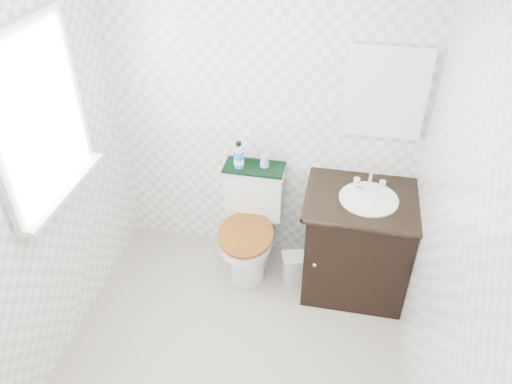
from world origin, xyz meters
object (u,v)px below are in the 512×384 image
(vanity, at_px, (357,240))
(mouthwash_bottle, at_px, (239,156))
(cup, at_px, (265,161))
(toilet, at_px, (251,228))
(trash_bin, at_px, (294,269))

(vanity, height_order, mouthwash_bottle, mouthwash_bottle)
(vanity, relative_size, cup, 10.66)
(vanity, distance_m, cup, 0.87)
(toilet, bearing_deg, mouthwash_bottle, 138.09)
(mouthwash_bottle, bearing_deg, toilet, -41.91)
(toilet, relative_size, mouthwash_bottle, 4.04)
(vanity, height_order, cup, cup)
(vanity, distance_m, mouthwash_bottle, 1.04)
(cup, bearing_deg, trash_bin, -44.35)
(vanity, xyz_separation_m, trash_bin, (-0.43, -0.08, -0.30))
(vanity, xyz_separation_m, mouthwash_bottle, (-0.90, 0.16, 0.50))
(mouthwash_bottle, xyz_separation_m, cup, (0.18, 0.05, -0.05))
(mouthwash_bottle, distance_m, cup, 0.19)
(toilet, distance_m, trash_bin, 0.45)
(trash_bin, distance_m, mouthwash_bottle, 0.95)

